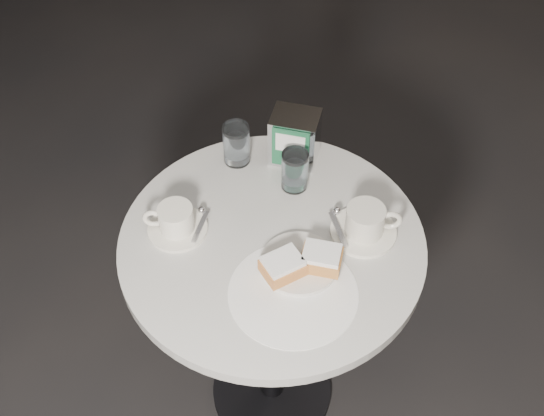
{
  "coord_description": "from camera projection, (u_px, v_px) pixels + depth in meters",
  "views": [
    {
      "loc": [
        0.0,
        -0.98,
        1.95
      ],
      "look_at": [
        0.0,
        0.02,
        0.83
      ],
      "focal_mm": 45.0,
      "sensor_mm": 36.0,
      "label": 1
    }
  ],
  "objects": [
    {
      "name": "beignet_plate",
      "position": [
        301.0,
        263.0,
        1.48
      ],
      "size": [
        0.2,
        0.2,
        0.06
      ],
      "rotation": [
        0.0,
        0.0,
        0.21
      ],
      "color": "silver",
      "rests_on": "cafe_table"
    },
    {
      "name": "coffee_cup_left",
      "position": [
        176.0,
        221.0,
        1.54
      ],
      "size": [
        0.15,
        0.14,
        0.07
      ],
      "rotation": [
        0.0,
        0.0,
        0.0
      ],
      "color": "silver",
      "rests_on": "cafe_table"
    },
    {
      "name": "cafe_table",
      "position": [
        272.0,
        290.0,
        1.69
      ],
      "size": [
        0.7,
        0.7,
        0.74
      ],
      "color": "black",
      "rests_on": "ground"
    },
    {
      "name": "ground",
      "position": [
        272.0,
        392.0,
        2.1
      ],
      "size": [
        7.0,
        7.0,
        0.0
      ],
      "primitive_type": "plane",
      "color": "black",
      "rests_on": "ground"
    },
    {
      "name": "coffee_cup_right",
      "position": [
        365.0,
        223.0,
        1.53
      ],
      "size": [
        0.16,
        0.15,
        0.08
      ],
      "rotation": [
        0.0,
        0.0,
        0.0
      ],
      "color": "white",
      "rests_on": "cafe_table"
    },
    {
      "name": "water_glass_right",
      "position": [
        295.0,
        171.0,
        1.62
      ],
      "size": [
        0.08,
        0.08,
        0.1
      ],
      "rotation": [
        0.0,
        0.0,
        -0.28
      ],
      "color": "silver",
      "rests_on": "cafe_table"
    },
    {
      "name": "napkin_dispenser",
      "position": [
        295.0,
        137.0,
        1.68
      ],
      "size": [
        0.13,
        0.12,
        0.13
      ],
      "rotation": [
        0.0,
        0.0,
        -0.24
      ],
      "color": "silver",
      "rests_on": "cafe_table"
    },
    {
      "name": "sugar_spill",
      "position": [
        293.0,
        293.0,
        1.45
      ],
      "size": [
        0.32,
        0.32,
        0.0
      ],
      "primitive_type": "cylinder",
      "rotation": [
        0.0,
        0.0,
        -0.15
      ],
      "color": "white",
      "rests_on": "cafe_table"
    },
    {
      "name": "water_glass_left",
      "position": [
        236.0,
        144.0,
        1.68
      ],
      "size": [
        0.08,
        0.08,
        0.11
      ],
      "rotation": [
        0.0,
        0.0,
        -0.27
      ],
      "color": "white",
      "rests_on": "cafe_table"
    }
  ]
}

